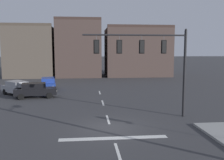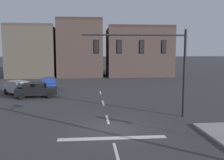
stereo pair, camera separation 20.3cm
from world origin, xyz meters
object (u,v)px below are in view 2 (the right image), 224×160
(car_lot_nearside, at_px, (19,88))
(car_lot_farside, at_px, (49,83))
(signal_mast_near_side, at_px, (150,54))
(car_lot_middle, at_px, (36,90))

(car_lot_nearside, relative_size, car_lot_farside, 0.96)
(car_lot_nearside, bearing_deg, signal_mast_near_side, -40.72)
(signal_mast_near_side, bearing_deg, car_lot_nearside, 139.28)
(signal_mast_near_side, xyz_separation_m, car_lot_middle, (-10.37, 9.09, -3.97))
(signal_mast_near_side, distance_m, car_lot_middle, 14.35)
(signal_mast_near_side, distance_m, car_lot_nearside, 17.27)
(car_lot_middle, relative_size, car_lot_farside, 1.00)
(signal_mast_near_side, relative_size, car_lot_middle, 1.69)
(car_lot_nearside, height_order, car_lot_middle, same)
(signal_mast_near_side, distance_m, car_lot_farside, 17.77)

